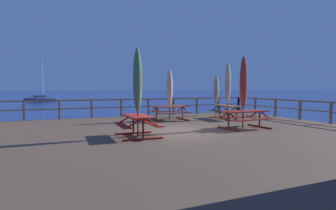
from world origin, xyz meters
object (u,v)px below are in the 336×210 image
patio_umbrella_tall_mid_left (138,81)px  patio_umbrella_tall_back_right (216,90)px  picnic_table_mid_right (228,109)px  picnic_table_front_right (245,115)px  picnic_table_mid_centre (170,110)px  picnic_table_back_left (138,122)px  patio_umbrella_short_mid (243,83)px  patio_umbrella_short_front (228,83)px  sailboat_distant (41,99)px  patio_umbrella_tall_back_left (170,88)px

patio_umbrella_tall_mid_left → patio_umbrella_tall_back_right: size_ratio=1.23×
picnic_table_mid_right → patio_umbrella_tall_back_right: 2.31m
patio_umbrella_tall_back_right → picnic_table_mid_right: bearing=-104.2°
picnic_table_front_right → picnic_table_mid_centre: bearing=114.0°
picnic_table_back_left → patio_umbrella_tall_mid_left: 1.45m
picnic_table_front_right → patio_umbrella_tall_back_right: bearing=69.4°
picnic_table_mid_centre → picnic_table_back_left: bearing=-125.9°
patio_umbrella_short_mid → patio_umbrella_short_front: patio_umbrella_short_front is taller
picnic_table_front_right → sailboat_distant: 46.19m
picnic_table_mid_right → patio_umbrella_tall_back_left: 3.56m
patio_umbrella_short_mid → picnic_table_mid_centre: bearing=113.2°
picnic_table_front_right → patio_umbrella_tall_back_left: (-1.82, 3.96, 1.19)m
picnic_table_front_right → patio_umbrella_tall_mid_left: patio_umbrella_tall_mid_left is taller
picnic_table_mid_centre → patio_umbrella_short_front: (3.23, -0.74, 1.45)m
patio_umbrella_tall_back_left → sailboat_distant: 41.97m
patio_umbrella_tall_mid_left → patio_umbrella_short_mid: bearing=2.5°
picnic_table_back_left → picnic_table_front_right: bearing=1.9°
picnic_table_back_left → patio_umbrella_short_mid: 4.95m
patio_umbrella_short_mid → patio_umbrella_tall_back_right: (2.05, 5.24, -0.34)m
patio_umbrella_tall_mid_left → patio_umbrella_tall_back_left: (3.01, 4.15, -0.25)m
picnic_table_front_right → sailboat_distant: sailboat_distant is taller
patio_umbrella_short_front → patio_umbrella_tall_back_right: bearing=75.0°
picnic_table_back_left → patio_umbrella_tall_back_left: bearing=54.0°
picnic_table_front_right → patio_umbrella_tall_mid_left: size_ratio=0.68×
sailboat_distant → patio_umbrella_short_mid: bearing=-77.6°
picnic_table_mid_centre → patio_umbrella_tall_back_left: (-0.03, -0.07, 1.19)m
picnic_table_front_right → patio_umbrella_short_front: (1.44, 3.28, 1.45)m
picnic_table_mid_centre → sailboat_distant: 41.88m
patio_umbrella_tall_mid_left → patio_umbrella_short_mid: 4.76m
sailboat_distant → picnic_table_front_right: bearing=-77.5°
picnic_table_back_left → patio_umbrella_tall_mid_left: size_ratio=0.53×
picnic_table_back_left → patio_umbrella_short_front: 7.29m
picnic_table_mid_centre → patio_umbrella_tall_back_left: patio_umbrella_tall_back_left is taller
patio_umbrella_short_front → picnic_table_front_right: bearing=-113.7°
picnic_table_back_left → patio_umbrella_tall_back_left: (3.00, 4.12, 1.20)m
patio_umbrella_short_front → patio_umbrella_tall_back_right: patio_umbrella_short_front is taller
picnic_table_mid_right → picnic_table_mid_centre: 3.34m
picnic_table_front_right → patio_umbrella_tall_mid_left: 5.04m
patio_umbrella_tall_mid_left → sailboat_distant: sailboat_distant is taller
picnic_table_front_right → patio_umbrella_short_front: 3.87m
picnic_table_back_left → patio_umbrella_tall_mid_left: patio_umbrella_tall_mid_left is taller
picnic_table_back_left → picnic_table_mid_right: size_ratio=0.82×
patio_umbrella_tall_mid_left → picnic_table_mid_right: bearing=28.8°
picnic_table_mid_centre → patio_umbrella_short_mid: 4.58m
picnic_table_mid_right → patio_umbrella_short_mid: patio_umbrella_short_mid is taller
patio_umbrella_tall_back_right → picnic_table_front_right: bearing=-110.6°
picnic_table_mid_centre → picnic_table_front_right: bearing=-66.0°
patio_umbrella_tall_mid_left → picnic_table_front_right: bearing=2.2°
picnic_table_mid_right → patio_umbrella_tall_mid_left: size_ratio=0.65×
picnic_table_mid_right → sailboat_distant: size_ratio=0.27×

